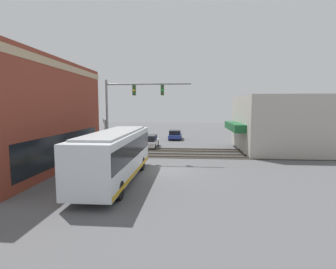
{
  "coord_description": "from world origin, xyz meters",
  "views": [
    {
      "loc": [
        -19.26,
        -1.94,
        4.8
      ],
      "look_at": [
        3.5,
        -0.04,
        2.37
      ],
      "focal_mm": 28.0,
      "sensor_mm": 36.0,
      "label": 1
    }
  ],
  "objects": [
    {
      "name": "brick_building",
      "position": [
        -0.18,
        12.18,
        4.17
      ],
      "size": [
        15.14,
        9.44,
        8.34
      ],
      "color": "brown",
      "rests_on": "ground"
    },
    {
      "name": "shop_building",
      "position": [
        10.53,
        -11.48,
        2.97
      ],
      "size": [
        10.9,
        9.24,
        5.95
      ],
      "color": "#B2ADA3",
      "rests_on": "ground"
    },
    {
      "name": "rail_track_far",
      "position": [
        9.2,
        0.0,
        0.03
      ],
      "size": [
        2.6,
        60.0,
        0.15
      ],
      "color": "#332D28",
      "rests_on": "ground"
    },
    {
      "name": "parked_car_white",
      "position": [
        10.97,
        2.8,
        0.7
      ],
      "size": [
        4.44,
        1.82,
        1.51
      ],
      "color": "silver",
      "rests_on": "ground"
    },
    {
      "name": "ground_plane",
      "position": [
        0.0,
        0.0,
        0.0
      ],
      "size": [
        120.0,
        120.0,
        0.0
      ],
      "primitive_type": "plane",
      "color": "#565659"
    },
    {
      "name": "rail_track_near",
      "position": [
        6.0,
        0.0,
        0.03
      ],
      "size": [
        2.6,
        60.0,
        0.15
      ],
      "color": "#332D28",
      "rests_on": "ground"
    },
    {
      "name": "traffic_signal_gantry",
      "position": [
        4.09,
        3.48,
        5.24
      ],
      "size": [
        0.42,
        7.72,
        7.21
      ],
      "color": "gray",
      "rests_on": "ground"
    },
    {
      "name": "crossing_signal",
      "position": [
        4.12,
        5.78,
        2.3
      ],
      "size": [
        1.41,
        1.18,
        3.81
      ],
      "color": "gray",
      "rests_on": "ground"
    },
    {
      "name": "parked_car_blue",
      "position": [
        19.13,
        0.2,
        0.64
      ],
      "size": [
        4.27,
        1.82,
        1.38
      ],
      "color": "navy",
      "rests_on": "ground"
    },
    {
      "name": "city_bus",
      "position": [
        -3.02,
        2.8,
        1.78
      ],
      "size": [
        10.4,
        2.59,
        3.24
      ],
      "color": "silver",
      "rests_on": "ground"
    },
    {
      "name": "pedestrian_at_crossing",
      "position": [
        5.03,
        5.26,
        0.83
      ],
      "size": [
        0.34,
        0.34,
        1.63
      ],
      "color": "black",
      "rests_on": "ground"
    }
  ]
}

